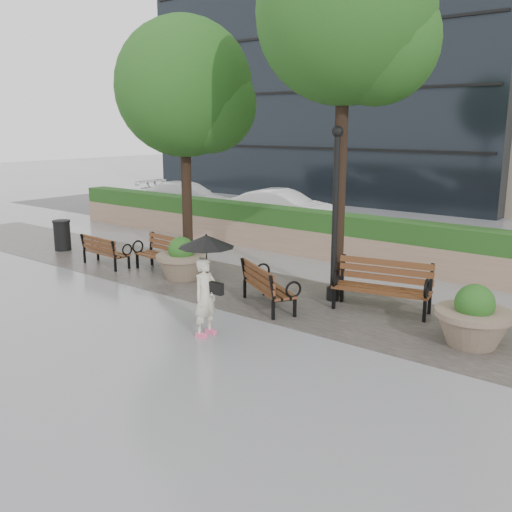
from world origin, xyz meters
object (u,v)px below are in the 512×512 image
Objects in this scene: trash_bin at (62,236)px; car_right at (282,208)px; bench_2 at (268,295)px; bench_3 at (381,297)px; car_left at (186,198)px; planter_right at (473,322)px; bench_0 at (106,257)px; planter_left at (182,262)px; lamppost at (335,227)px; pedestrian at (206,275)px; bench_1 at (163,262)px.

trash_bin is 0.21× the size of car_right.
bench_2 is 0.86× the size of bench_3.
planter_right is at bearing -118.65° from car_left.
planter_left reaches higher than bench_0.
lamppost is (-1.20, 0.04, 1.36)m from bench_3.
planter_right is 4.84m from pedestrian.
planter_right is at bearing -142.93° from bench_2.
planter_right reaches higher than bench_0.
planter_left reaches higher than bench_3.
bench_2 is 0.96× the size of pedestrian.
car_left reaches higher than bench_0.
car_right is at bearing -87.31° from bench_0.
bench_0 is at bearing -149.67° from car_left.
planter_right reaches higher than trash_bin.
trash_bin is at bearing 179.69° from planter_left.
bench_0 is at bearing 170.43° from car_right.
car_left reaches higher than planter_right.
planter_left is at bearing -0.31° from trash_bin.
pedestrian reaches higher than bench_3.
pedestrian is at bearing 163.06° from bench_0.
car_right is (-2.57, 7.84, 0.28)m from planter_left.
bench_2 is (5.75, -0.09, 0.02)m from bench_0.
car_left is 2.54× the size of pedestrian.
car_right is 11.90m from pedestrian.
bench_1 is 5.07m from lamppost.
bench_3 is at bearing 8.45° from planter_left.
planter_left is 4.18m from pedestrian.
bench_2 is at bearing -172.62° from planter_right.
planter_right is 16.78m from car_left.
car_right is at bearing -25.88° from bench_2.
bench_3 is 10.49m from car_right.
bench_0 is at bearing -169.69° from lamppost.
bench_1 is at bearing -172.34° from lamppost.
planter_right is (7.29, 0.06, 0.01)m from planter_left.
bench_3 is 14.58m from car_left.
bench_3 is at bearing -30.87° from pedestrian.
lamppost is (-3.33, 0.75, 1.23)m from planter_right.
bench_1 is at bearing 173.40° from bench_3.
bench_1 is at bearing 179.31° from planter_right.
bench_1 is 4.05m from bench_2.
bench_1 is at bearing 1.69° from trash_bin.
planter_right is (8.16, -0.10, 0.16)m from bench_1.
planter_left is 0.30× the size of car_right.
bench_3 is 0.49× the size of car_right.
trash_bin is at bearing -5.65° from bench_0.
bench_2 is 8.49m from trash_bin.
bench_0 is 1.23× the size of planter_left.
car_left reaches higher than trash_bin.
lamppost is 0.79× the size of car_left.
bench_3 is 1.57× the size of planter_right.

